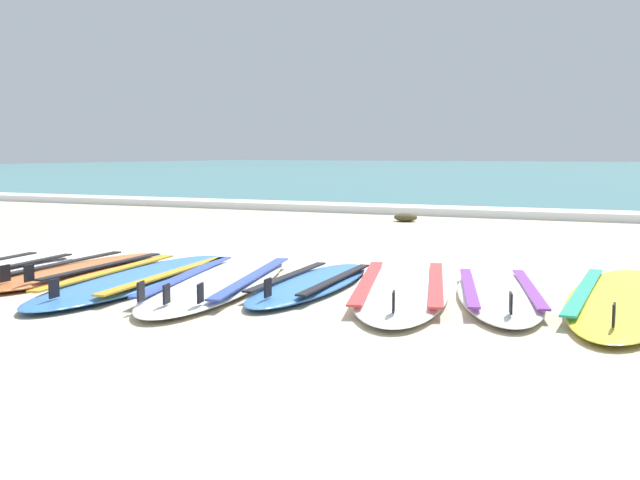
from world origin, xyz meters
The scene contains 11 objects.
ground_plane centered at (0.00, 0.00, 0.00)m, with size 80.00×80.00×0.00m, color beige.
sea centered at (0.00, 35.95, 0.05)m, with size 80.00×60.00×0.10m, color teal.
wave_foam_strip centered at (0.00, 6.32, 0.06)m, with size 80.00×0.74×0.11m, color white.
surfboard_1 centered at (-1.16, -0.40, 0.04)m, with size 0.69×2.10×0.18m.
surfboard_2 centered at (-0.52, -0.55, 0.04)m, with size 0.98×2.56×0.18m.
surfboard_3 centered at (0.06, -0.41, 0.04)m, with size 1.28×2.65×0.18m.
surfboard_4 centered at (0.66, -0.23, 0.04)m, with size 0.65×1.94×0.18m.
surfboard_5 centered at (1.27, -0.14, 0.04)m, with size 1.30×2.54×0.18m.
surfboard_6 centered at (1.89, -0.08, 0.04)m, with size 1.07×2.10×0.18m.
surfboard_7 centered at (2.61, 0.05, 0.04)m, with size 0.69×2.53×0.18m.
seaweed_clump_near_shoreline centered at (-0.45, 4.96, 0.05)m, with size 0.31×0.25×0.11m, color #4C4228.
Camera 1 is at (2.94, -4.97, 0.91)m, focal length 44.61 mm.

